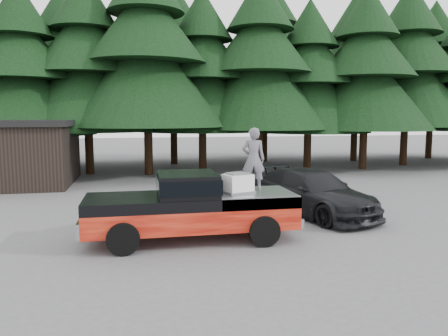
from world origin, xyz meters
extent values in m
plane|color=#525154|center=(0.00, 0.00, 0.00)|extent=(120.00, 120.00, 0.00)
cube|color=black|center=(-0.38, 0.10, 1.62)|extent=(1.66, 1.90, 0.59)
cube|color=white|center=(1.05, -0.01, 1.58)|extent=(0.90, 0.82, 0.51)
imported|color=slate|center=(1.59, 0.32, 2.25)|extent=(0.74, 0.56, 1.84)
imported|color=black|center=(4.34, 2.48, 0.79)|extent=(3.87, 5.89, 1.59)
camera|label=1|loc=(-1.77, -11.88, 3.50)|focal=35.00mm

